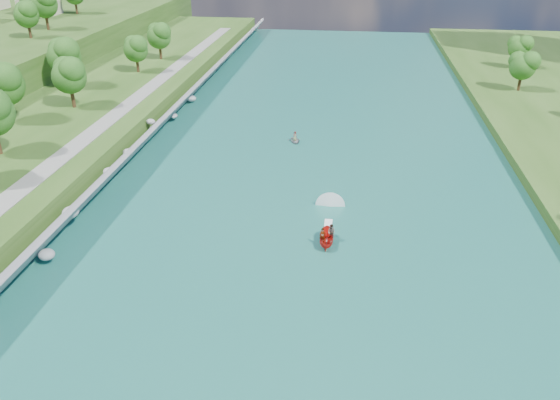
# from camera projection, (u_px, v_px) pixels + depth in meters

# --- Properties ---
(ground) EXTENTS (260.00, 260.00, 0.00)m
(ground) POSITION_uv_depth(u_px,v_px,m) (288.00, 308.00, 48.95)
(ground) COLOR #2D5119
(ground) RESTS_ON ground
(river_water) EXTENTS (55.00, 240.00, 0.10)m
(river_water) POSITION_uv_depth(u_px,v_px,m) (308.00, 205.00, 66.59)
(river_water) COLOR #17574F
(river_water) RESTS_ON ground
(ridge_west) EXTENTS (60.00, 120.00, 9.00)m
(ridge_west) POSITION_uv_depth(u_px,v_px,m) (14.00, 37.00, 140.43)
(ridge_west) COLOR #2D5119
(ridge_west) RESTS_ON ground
(riprap_bank) EXTENTS (4.34, 236.00, 4.15)m
(riprap_bank) POSITION_uv_depth(u_px,v_px,m) (102.00, 183.00, 68.17)
(riprap_bank) COLOR slate
(riprap_bank) RESTS_ON ground
(riverside_path) EXTENTS (3.00, 200.00, 0.10)m
(riverside_path) POSITION_uv_depth(u_px,v_px,m) (52.00, 165.00, 68.80)
(riverside_path) COLOR gray
(riverside_path) RESTS_ON berm_west
(trees_ridge) EXTENTS (19.15, 39.26, 10.66)m
(trees_ridge) POSITION_uv_depth(u_px,v_px,m) (47.00, 3.00, 128.51)
(trees_ridge) COLOR #16551A
(trees_ridge) RESTS_ON ridge_west
(motorboat) EXTENTS (3.60, 18.73, 2.15)m
(motorboat) POSITION_uv_depth(u_px,v_px,m) (327.00, 231.00, 59.60)
(motorboat) COLOR red
(motorboat) RESTS_ON river_water
(raft) EXTENTS (2.64, 3.20, 1.70)m
(raft) POSITION_uv_depth(u_px,v_px,m) (295.00, 140.00, 85.35)
(raft) COLOR gray
(raft) RESTS_ON river_water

